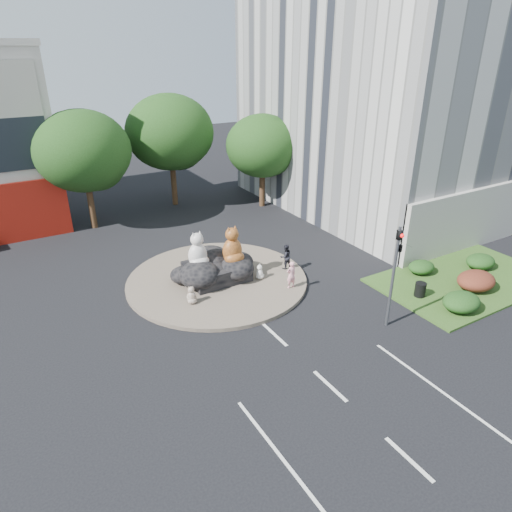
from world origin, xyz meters
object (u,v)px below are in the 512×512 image
at_px(pedestrian_pink, 291,275).
at_px(pedestrian_dark, 286,257).
at_px(kitten_calico, 191,294).
at_px(litter_bin, 420,289).
at_px(cat_white, 197,249).
at_px(kitten_white, 260,271).
at_px(cat_tabby, 232,245).

bearing_deg(pedestrian_pink, pedestrian_dark, -117.71).
relative_size(kitten_calico, litter_bin, 1.27).
bearing_deg(litter_bin, cat_white, 142.16).
bearing_deg(litter_bin, kitten_calico, 153.49).
bearing_deg(cat_white, kitten_calico, -130.97).
xyz_separation_m(kitten_calico, kitten_white, (4.32, 0.52, -0.04)).
relative_size(pedestrian_pink, litter_bin, 2.02).
distance_m(cat_tabby, kitten_white, 2.16).
height_order(cat_white, pedestrian_pink, cat_white).
distance_m(cat_white, kitten_calico, 2.74).
xyz_separation_m(cat_tabby, pedestrian_pink, (2.11, -2.67, -1.21)).
xyz_separation_m(kitten_white, pedestrian_pink, (0.90, -1.75, 0.33)).
bearing_deg(litter_bin, pedestrian_dark, 125.27).
height_order(cat_white, kitten_white, cat_white).
height_order(kitten_white, litter_bin, kitten_white).
distance_m(pedestrian_pink, litter_bin, 6.75).
distance_m(cat_white, pedestrian_pink, 5.20).
relative_size(cat_white, litter_bin, 2.70).
bearing_deg(pedestrian_dark, cat_tabby, -11.15).
bearing_deg(kitten_calico, litter_bin, 0.91).
distance_m(cat_white, cat_tabby, 1.91).
relative_size(cat_tabby, litter_bin, 2.85).
bearing_deg(kitten_white, pedestrian_pink, -115.17).
distance_m(kitten_white, pedestrian_pink, 2.00).
bearing_deg(pedestrian_pink, kitten_calico, -14.38).
xyz_separation_m(cat_white, cat_tabby, (1.84, -0.51, 0.05)).
xyz_separation_m(kitten_calico, pedestrian_pink, (5.22, -1.22, 0.29)).
bearing_deg(cat_tabby, pedestrian_pink, -57.52).
relative_size(kitten_calico, kitten_white, 1.10).
height_order(cat_white, pedestrian_dark, cat_white).
height_order(kitten_calico, litter_bin, kitten_calico).
xyz_separation_m(pedestrian_dark, litter_bin, (4.34, -6.14, -0.45)).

